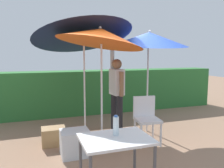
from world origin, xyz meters
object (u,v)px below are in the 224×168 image
Objects in this scene: umbrella_yellow at (149,39)px; crate_cardboard at (54,136)px; umbrella_orange at (101,36)px; folding_table at (116,146)px; umbrella_rainbow at (81,29)px; person_vendor at (117,89)px; chair_plastic at (146,117)px; bottle_water at (116,126)px; cooler_box at (75,143)px.

umbrella_yellow reaches higher than crate_cardboard.
umbrella_orange reaches higher than folding_table.
umbrella_rainbow reaches higher than person_vendor.
folding_table is at bearing -128.14° from chair_plastic.
bottle_water is at bearing -110.42° from person_vendor.
chair_plastic is 1.11× the size of folding_table.
umbrella_orange is at bearing -14.31° from crate_cardboard.
chair_plastic is at bearing -16.07° from umbrella_orange.
umbrella_yellow is 2.53× the size of chair_plastic.
chair_plastic is at bearing -119.97° from umbrella_yellow.
umbrella_yellow is 2.73m from bottle_water.
person_vendor is at bearing 109.87° from chair_plastic.
person_vendor is (-0.64, 0.24, -1.08)m from umbrella_yellow.
crate_cardboard is at bearing 117.18° from cooler_box.
chair_plastic is at bearing -15.18° from crate_cardboard.
bottle_water is (0.03, 0.08, 0.21)m from folding_table.
person_vendor is at bearing 14.69° from crate_cardboard.
umbrella_orange reaches higher than bottle_water.
umbrella_rainbow is at bearing 167.05° from person_vendor.
umbrella_orange is at bearing 163.93° from chair_plastic.
person_vendor is at bearing -12.95° from umbrella_rainbow.
bottle_water is at bearing -100.31° from umbrella_orange.
bottle_water is (-1.13, -1.40, 0.36)m from chair_plastic.
chair_plastic is (0.30, -0.83, -0.42)m from person_vendor.
crate_cardboard is at bearing -176.41° from umbrella_yellow.
umbrella_yellow reaches higher than folding_table.
umbrella_yellow is 5.15× the size of crate_cardboard.
umbrella_yellow is 2.89m from folding_table.
umbrella_rainbow is at bearing 87.00° from folding_table.
umbrella_yellow is 1.20× the size of person_vendor.
cooler_box is at bearing -157.54° from umbrella_yellow.
person_vendor is at bearing 69.58° from bottle_water.
umbrella_orange is 1.03× the size of umbrella_yellow.
umbrella_yellow is at bearing 22.46° from cooler_box.
crate_cardboard is 2.07m from bottle_water.
umbrella_rainbow is 0.81m from umbrella_orange.
bottle_water is at bearing -77.90° from cooler_box.
umbrella_orange reaches higher than crate_cardboard.
chair_plastic is at bearing -70.13° from person_vendor.
person_vendor is 2.11× the size of chair_plastic.
umbrella_rainbow is 1.48× the size of person_vendor.
bottle_water reaches higher than chair_plastic.
cooler_box reaches higher than crate_cardboard.
cooler_box is (-0.37, -1.13, -2.01)m from umbrella_rainbow.
bottle_water is at bearing -126.49° from umbrella_yellow.
umbrella_rainbow is 2.93m from folding_table.
umbrella_orange is at bearing 79.69° from bottle_water.
chair_plastic is at bearing 51.86° from folding_table.
person_vendor is 3.95× the size of cooler_box.
umbrella_yellow is at bearing -16.57° from umbrella_rainbow.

